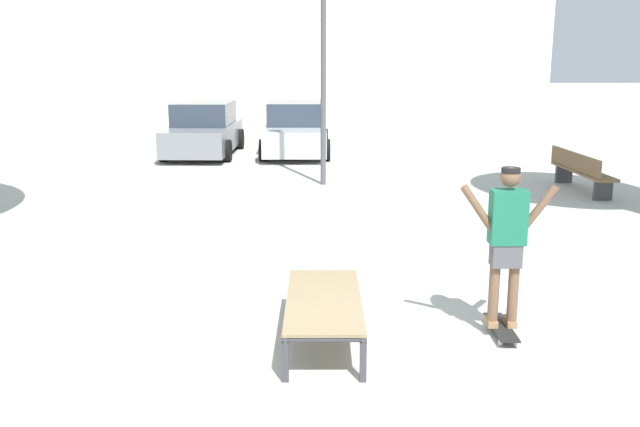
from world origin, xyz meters
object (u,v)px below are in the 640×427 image
skateboard (501,328)px  skater (507,236)px  skate_box (324,303)px  park_bench (580,170)px  car_grey (204,131)px  light_post (323,7)px  car_silver (296,130)px

skateboard → skater: skater is taller
skate_box → skateboard: bearing=3.3°
skate_box → park_bench: bearing=53.9°
car_grey → light_post: 6.56m
skater → park_bench: bearing=63.6°
park_bench → skate_box: bearing=-126.1°
light_post → skater: bearing=-79.4°
car_grey → park_bench: (8.72, -5.66, -0.24)m
light_post → skateboard: bearing=-79.4°
skate_box → park_bench: size_ratio=0.79×
skate_box → skater: size_ratio=1.13×
car_grey → park_bench: 10.40m
skate_box → skateboard: size_ratio=2.38×
skateboard → park_bench: (3.82, 7.70, 0.37)m
skateboard → car_silver: bearing=99.6°
skateboard → light_post: size_ratio=0.14×
car_silver → skateboard: bearing=-80.4°
car_grey → car_silver: same height
skate_box → car_grey: 13.81m
skater → park_bench: skater is taller
skater → park_bench: (3.82, 7.70, -0.62)m
car_grey → car_silver: size_ratio=1.01×
car_silver → park_bench: (6.09, -5.71, -0.24)m
skateboard → car_grey: (-4.90, 13.36, 0.61)m
skate_box → car_silver: car_silver is taller
skate_box → skater: bearing=3.4°
car_grey → light_post: light_post is taller
skate_box → skater: (1.87, 0.11, 0.66)m
skate_box → light_post: bearing=88.3°
light_post → skate_box: bearing=-91.7°
skater → car_silver: 13.60m
car_silver → skate_box: bearing=-88.3°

